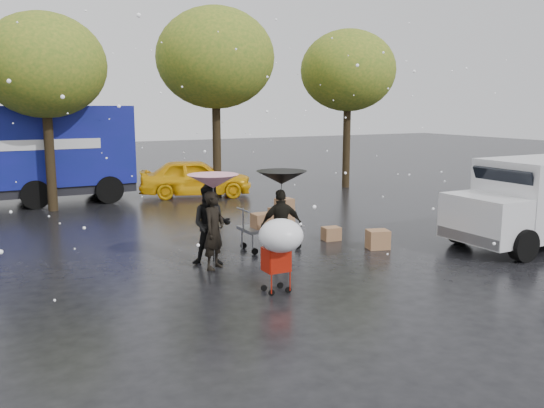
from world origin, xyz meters
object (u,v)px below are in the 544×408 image
blue_truck (19,156)px  yellow_taxi (196,178)px  person_pink (214,230)px  person_black (281,226)px  white_van (543,200)px  vendor_cart (274,220)px  shopping_cart (280,240)px

blue_truck → yellow_taxi: 6.36m
person_pink → person_black: size_ratio=1.03×
person_black → white_van: bearing=178.5°
vendor_cart → yellow_taxi: yellow_taxi is taller
person_pink → vendor_cart: size_ratio=1.13×
vendor_cart → person_black: bearing=-109.5°
vendor_cart → person_pink: bearing=-154.2°
person_pink → yellow_taxi: person_pink is taller
person_pink → shopping_cart: size_ratio=1.17×
person_pink → white_van: white_van is taller
shopping_cart → white_van: size_ratio=0.30×
blue_truck → yellow_taxi: bearing=-10.1°
person_black → white_van: size_ratio=0.34×
vendor_cart → yellow_taxi: 8.82m
person_pink → yellow_taxi: 10.20m
vendor_cart → shopping_cart: shopping_cart is taller
person_pink → vendor_cart: 2.20m
vendor_cart → blue_truck: bearing=116.8°
vendor_cart → yellow_taxi: bearing=82.2°
white_van → blue_truck: (-11.28, 12.61, 0.60)m
white_van → blue_truck: bearing=131.8°
white_van → blue_truck: size_ratio=0.59×
yellow_taxi → person_black: bearing=-169.9°
person_black → vendor_cart: person_black is taller
white_van → yellow_taxi: size_ratio=1.14×
person_black → shopping_cart: size_ratio=1.14×
shopping_cart → yellow_taxi: yellow_taxi is taller
person_black → vendor_cart: 1.17m
person_pink → vendor_cart: bearing=-12.5°
vendor_cart → shopping_cart: 3.53m
person_black → yellow_taxi: 9.97m
person_pink → vendor_cart: (1.98, 0.96, -0.13)m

